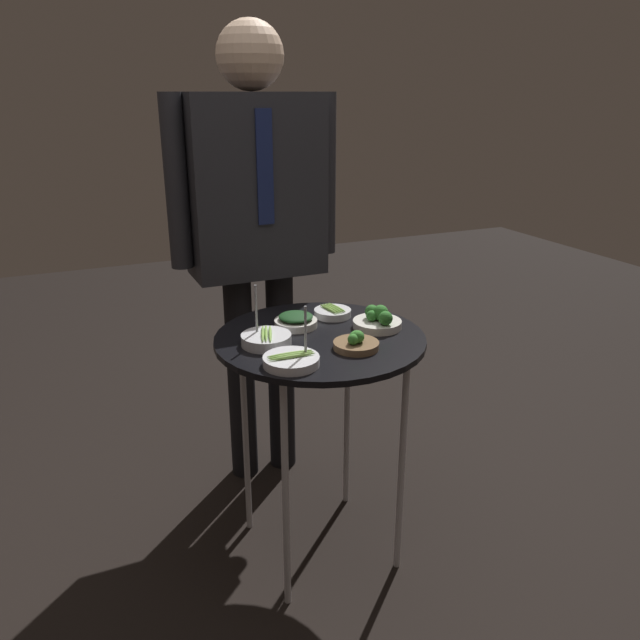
# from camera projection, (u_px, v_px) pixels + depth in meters

# --- Properties ---
(ground_plane) EXTENTS (8.00, 8.00, 0.00)m
(ground_plane) POSITION_uv_depth(u_px,v_px,m) (320.00, 545.00, 2.10)
(ground_plane) COLOR black
(serving_cart) EXTENTS (0.63, 0.63, 0.76)m
(serving_cart) POSITION_uv_depth(u_px,v_px,m) (320.00, 356.00, 1.86)
(serving_cart) COLOR black
(serving_cart) RESTS_ON ground_plane
(bowl_broccoli_back_right) EXTENTS (0.13, 0.13, 0.06)m
(bowl_broccoli_back_right) POSITION_uv_depth(u_px,v_px,m) (356.00, 343.00, 1.74)
(bowl_broccoli_back_right) COLOR brown
(bowl_broccoli_back_right) RESTS_ON serving_cart
(bowl_asparagus_center) EXTENTS (0.12, 0.12, 0.03)m
(bowl_asparagus_center) POSITION_uv_depth(u_px,v_px,m) (333.00, 312.00, 2.00)
(bowl_asparagus_center) COLOR silver
(bowl_asparagus_center) RESTS_ON serving_cart
(bowl_asparagus_mid_right) EXTENTS (0.14, 0.14, 0.17)m
(bowl_asparagus_mid_right) POSITION_uv_depth(u_px,v_px,m) (267.00, 339.00, 1.77)
(bowl_asparagus_mid_right) COLOR silver
(bowl_asparagus_mid_right) RESTS_ON serving_cart
(bowl_spinach_front_right) EXTENTS (0.13, 0.13, 0.04)m
(bowl_spinach_front_right) POSITION_uv_depth(u_px,v_px,m) (296.00, 321.00, 1.91)
(bowl_spinach_front_right) COLOR silver
(bowl_spinach_front_right) RESTS_ON serving_cart
(bowl_asparagus_far_rim) EXTENTS (0.15, 0.15, 0.16)m
(bowl_asparagus_far_rim) POSITION_uv_depth(u_px,v_px,m) (291.00, 360.00, 1.64)
(bowl_asparagus_far_rim) COLOR silver
(bowl_asparagus_far_rim) RESTS_ON serving_cart
(bowl_broccoli_mid_left) EXTENTS (0.15, 0.15, 0.07)m
(bowl_broccoli_mid_left) POSITION_uv_depth(u_px,v_px,m) (378.00, 320.00, 1.90)
(bowl_broccoli_mid_left) COLOR silver
(bowl_broccoli_mid_left) RESTS_ON serving_cart
(waiter_figure) EXTENTS (0.61, 0.23, 1.66)m
(waiter_figure) POSITION_uv_depth(u_px,v_px,m) (255.00, 209.00, 2.18)
(waiter_figure) COLOR black
(waiter_figure) RESTS_ON ground_plane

